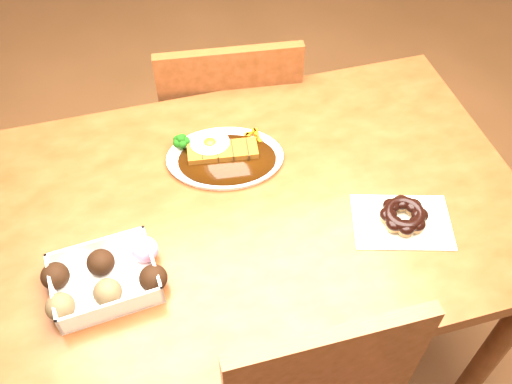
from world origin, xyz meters
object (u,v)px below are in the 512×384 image
object	(u,v)px
table	(264,225)
donut_box	(104,278)
katsu_curry_plate	(223,155)
chair_far	(229,127)
pon_de_ring	(403,216)

from	to	relation	value
table	donut_box	distance (m)	0.42
katsu_curry_plate	donut_box	distance (m)	0.42
chair_far	donut_box	bearing A→B (deg)	65.40
table	donut_box	xyz separation A→B (m)	(-0.37, -0.13, 0.13)
chair_far	katsu_curry_plate	world-z (taller)	chair_far
katsu_curry_plate	donut_box	bearing A→B (deg)	-137.72
pon_de_ring	chair_far	bearing A→B (deg)	109.59
chair_far	katsu_curry_plate	bearing A→B (deg)	82.65
chair_far	pon_de_ring	size ratio (longest dim) A/B	3.47
chair_far	pon_de_ring	xyz separation A→B (m)	(0.24, -0.68, 0.29)
chair_far	pon_de_ring	distance (m)	0.78
table	chair_far	xyz separation A→B (m)	(0.04, 0.54, -0.17)
table	donut_box	bearing A→B (deg)	-160.34
table	katsu_curry_plate	xyz separation A→B (m)	(-0.06, 0.15, 0.11)
chair_far	pon_de_ring	world-z (taller)	chair_far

